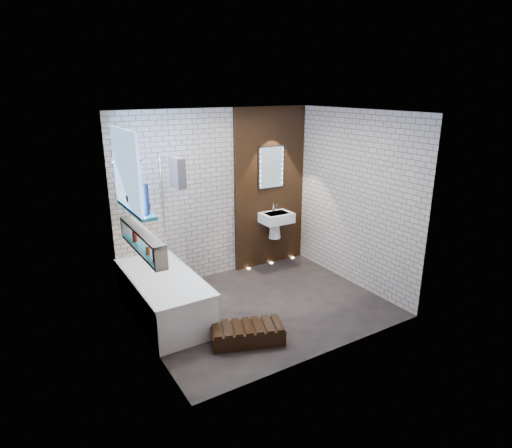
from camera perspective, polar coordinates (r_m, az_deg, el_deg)
ground at (r=6.03m, az=0.76°, el=-10.84°), size 3.20×3.20×0.00m
room_shell at (r=5.53m, az=0.81°, el=1.08°), size 3.24×3.20×2.60m
walnut_panel at (r=7.06m, az=1.84°, el=4.75°), size 1.30×0.06×2.60m
clerestory_window at (r=5.08m, az=-16.57°, el=5.85°), size 0.18×1.00×0.94m
display_niche at (r=5.09m, az=-14.86°, el=-2.20°), size 0.14×1.30×0.26m
bathtub at (r=5.79m, az=-12.13°, el=-9.28°), size 0.79×1.74×0.70m
bath_screen at (r=5.93m, az=-10.97°, el=1.72°), size 0.01×0.78×1.40m
towel at (r=5.57m, az=-10.36°, el=6.75°), size 0.11×0.29×0.38m
shower_head at (r=5.71m, az=-15.68°, el=8.17°), size 0.18×0.18×0.02m
washbasin at (r=7.04m, az=2.67°, el=0.39°), size 0.50×0.36×0.58m
led_mirror at (r=6.96m, az=2.04°, el=7.50°), size 0.50×0.02×0.70m
walnut_step at (r=5.25m, az=-1.16°, el=-14.40°), size 0.93×0.65×0.19m
niche_bottles at (r=4.99m, az=-14.40°, el=-3.01°), size 0.06×0.81×0.14m
sill_vases at (r=5.06m, az=-15.30°, el=3.12°), size 0.22×0.52×0.34m
floor_uplights at (r=7.40m, az=2.04°, el=-5.17°), size 0.96×0.06×0.01m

